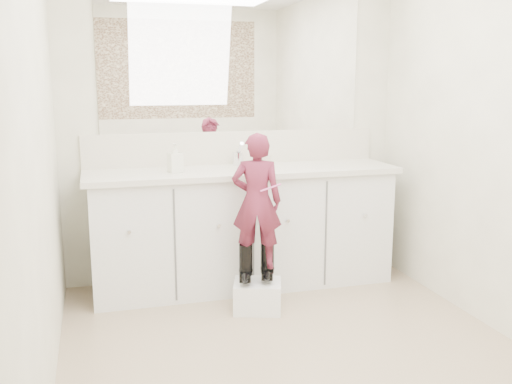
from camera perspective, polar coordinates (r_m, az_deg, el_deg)
name	(u,v)px	position (r m, az deg, el deg)	size (l,w,h in m)	color
floor	(299,358)	(3.33, 4.32, -16.18)	(3.00, 3.00, 0.00)	#978463
wall_back	(234,123)	(4.41, -2.24, 6.88)	(2.60, 2.60, 0.00)	beige
wall_front	(497,203)	(1.68, 22.95, -1.06)	(2.60, 2.60, 0.00)	beige
wall_left	(36,153)	(2.80, -21.14, 3.67)	(3.00, 3.00, 0.00)	beige
wall_right	(512,137)	(3.64, 24.25, 5.00)	(3.00, 3.00, 0.00)	beige
vanity_cabinet	(243,230)	(4.28, -1.29, -3.80)	(2.20, 0.55, 0.85)	silver
countertop	(243,171)	(4.17, -1.26, 2.07)	(2.28, 0.58, 0.04)	beige
backsplash	(234,148)	(4.41, -2.18, 4.47)	(2.28, 0.03, 0.25)	beige
mirror	(234,65)	(4.39, -2.25, 12.61)	(2.00, 0.02, 1.00)	white
dot_panel	(509,32)	(1.66, 23.94, 14.41)	(2.00, 0.01, 1.20)	#472819
faucet	(238,159)	(4.32, -1.82, 3.32)	(0.08, 0.08, 0.10)	silver
cup	(264,161)	(4.19, 0.84, 3.07)	(0.11, 0.11, 0.10)	beige
soap_bottle	(175,158)	(4.04, -8.10, 3.41)	(0.09, 0.09, 0.20)	silver
step_stool	(257,296)	(3.90, 0.15, -10.36)	(0.31, 0.26, 0.20)	white
boot_left	(246,263)	(3.82, -1.02, -7.15)	(0.10, 0.17, 0.26)	black
boot_right	(267,261)	(3.86, 1.15, -6.96)	(0.10, 0.17, 0.26)	black
toddler	(257,201)	(3.73, 0.07, -0.92)	(0.33, 0.22, 0.90)	#9C304C
toothbrush	(271,188)	(3.65, 1.47, 0.43)	(0.01, 0.01, 0.14)	pink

